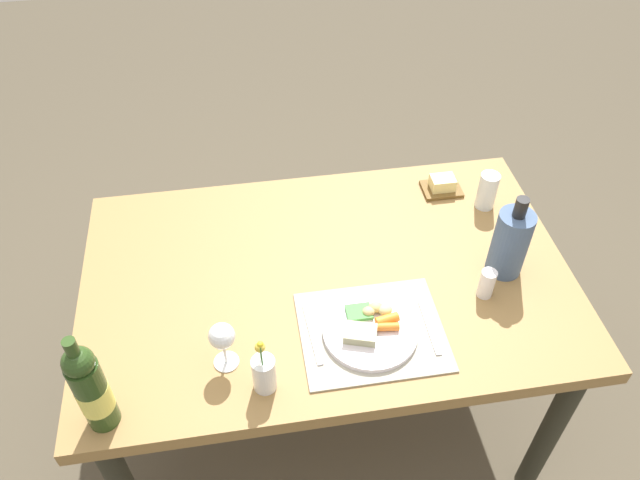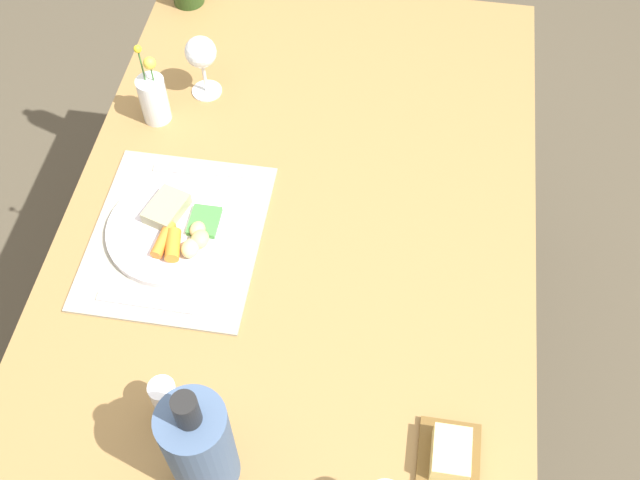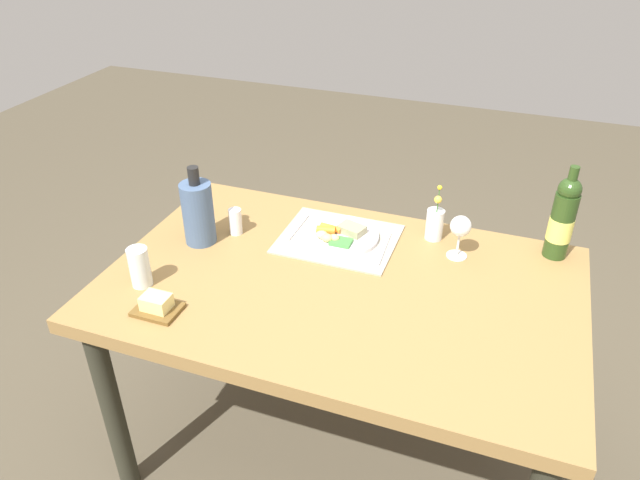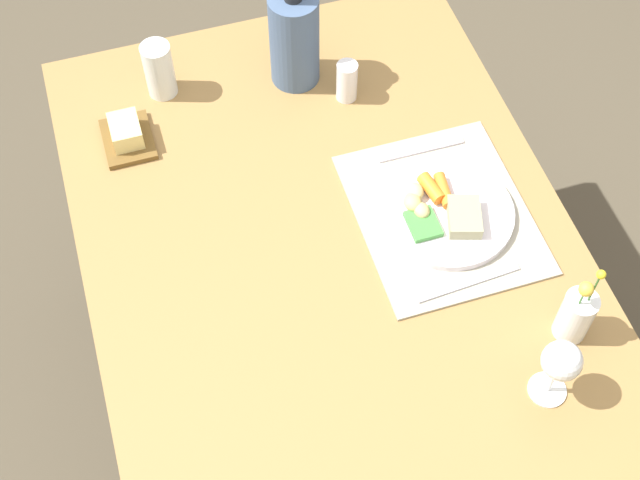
{
  "view_description": "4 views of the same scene",
  "coord_description": "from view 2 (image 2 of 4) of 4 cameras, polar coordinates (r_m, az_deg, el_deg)",
  "views": [
    {
      "loc": [
        -0.22,
        -1.22,
        2.15
      ],
      "look_at": [
        -0.01,
        0.08,
        0.84
      ],
      "focal_mm": 34.79,
      "sensor_mm": 36.0,
      "label": 1
    },
    {
      "loc": [
        0.89,
        0.18,
        2.0
      ],
      "look_at": [
        0.07,
        0.05,
        0.8
      ],
      "focal_mm": 43.31,
      "sensor_mm": 36.0,
      "label": 2
    },
    {
      "loc": [
        -0.45,
        1.42,
        1.86
      ],
      "look_at": [
        0.08,
        -0.03,
        0.89
      ],
      "focal_mm": 33.48,
      "sensor_mm": 36.0,
      "label": 3
    },
    {
      "loc": [
        -0.8,
        0.29,
        2.19
      ],
      "look_at": [
        0.07,
        0.03,
        0.83
      ],
      "focal_mm": 49.99,
      "sensor_mm": 36.0,
      "label": 4
    }
  ],
  "objects": [
    {
      "name": "ground_plane",
      "position": [
        2.2,
        -1.07,
        -10.36
      ],
      "size": [
        8.0,
        8.0,
        0.0
      ],
      "primitive_type": "plane",
      "color": "#4E4535"
    },
    {
      "name": "dining_table",
      "position": [
        1.6,
        -1.45,
        -0.16
      ],
      "size": [
        1.45,
        0.93,
        0.77
      ],
      "color": "olive",
      "rests_on": "ground_plane"
    },
    {
      "name": "flower_vase",
      "position": [
        1.7,
        -12.2,
        10.25
      ],
      "size": [
        0.06,
        0.06,
        0.2
      ],
      "color": "silver",
      "rests_on": "dining_table"
    },
    {
      "name": "dinner_plate",
      "position": [
        1.51,
        -10.66,
        0.84
      ],
      "size": [
        0.26,
        0.26,
        0.04
      ],
      "color": "silver",
      "rests_on": "placemat"
    },
    {
      "name": "knife",
      "position": [
        1.44,
        -12.77,
        -4.58
      ],
      "size": [
        0.02,
        0.18,
        0.0
      ],
      "primitive_type": "cube",
      "rotation": [
        0.0,
        0.0,
        -0.01
      ],
      "color": "silver",
      "rests_on": "placemat"
    },
    {
      "name": "wine_glass",
      "position": [
        1.7,
        -8.79,
        13.39
      ],
      "size": [
        0.07,
        0.07,
        0.15
      ],
      "color": "white",
      "rests_on": "dining_table"
    },
    {
      "name": "salt_shaker",
      "position": [
        1.31,
        -11.33,
        -11.45
      ],
      "size": [
        0.04,
        0.04,
        0.09
      ],
      "primitive_type": "cylinder",
      "color": "white",
      "rests_on": "dining_table"
    },
    {
      "name": "cooler_bottle",
      "position": [
        1.2,
        -8.92,
        -14.76
      ],
      "size": [
        0.1,
        0.1,
        0.28
      ],
      "color": "#455C7E",
      "rests_on": "dining_table"
    },
    {
      "name": "placemat",
      "position": [
        1.52,
        -10.54,
        0.31
      ],
      "size": [
        0.39,
        0.33,
        0.01
      ],
      "primitive_type": "cube",
      "color": "#A5A18E",
      "rests_on": "dining_table"
    },
    {
      "name": "fork",
      "position": [
        1.61,
        -8.65,
        5.03
      ],
      "size": [
        0.03,
        0.2,
        0.0
      ],
      "primitive_type": "cube",
      "rotation": [
        0.0,
        0.0,
        0.06
      ],
      "color": "silver",
      "rests_on": "placemat"
    },
    {
      "name": "butter_dish",
      "position": [
        1.29,
        9.57,
        -15.48
      ],
      "size": [
        0.13,
        0.1,
        0.05
      ],
      "color": "brown",
      "rests_on": "dining_table"
    }
  ]
}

